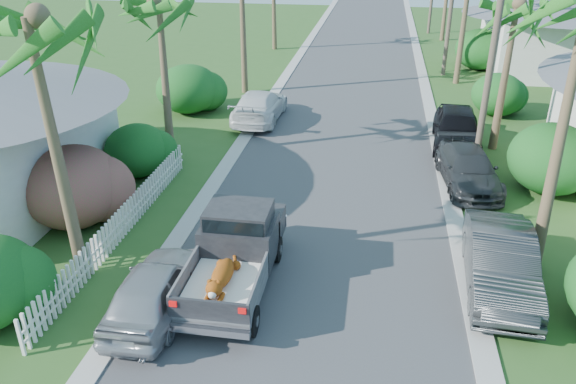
% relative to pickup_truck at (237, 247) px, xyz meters
% --- Properties ---
extents(road, '(8.00, 100.00, 0.02)m').
position_rel_pickup_truck_xyz_m(road, '(1.93, 21.25, -1.00)').
color(road, '#38383A').
rests_on(road, ground).
extents(curb_left, '(0.60, 100.00, 0.06)m').
position_rel_pickup_truck_xyz_m(curb_left, '(-2.37, 21.25, -0.98)').
color(curb_left, '#A5A39E').
rests_on(curb_left, ground).
extents(curb_right, '(0.60, 100.00, 0.06)m').
position_rel_pickup_truck_xyz_m(curb_right, '(6.23, 21.25, -0.98)').
color(curb_right, '#A5A39E').
rests_on(curb_right, ground).
extents(pickup_truck, '(1.98, 5.12, 2.06)m').
position_rel_pickup_truck_xyz_m(pickup_truck, '(0.00, 0.00, 0.00)').
color(pickup_truck, black).
rests_on(pickup_truck, ground).
extents(parked_car_rn, '(1.94, 4.81, 1.55)m').
position_rel_pickup_truck_xyz_m(parked_car_rn, '(6.93, 0.67, -0.23)').
color(parked_car_rn, '#2A2D2F').
rests_on(parked_car_rn, ground).
extents(parked_car_rm, '(2.31, 4.72, 1.32)m').
position_rel_pickup_truck_xyz_m(parked_car_rm, '(6.93, 7.25, -0.35)').
color(parked_car_rm, '#2A2C2E').
rests_on(parked_car_rm, ground).
extents(parked_car_rf, '(2.27, 4.99, 1.66)m').
position_rel_pickup_truck_xyz_m(parked_car_rf, '(6.93, 11.33, -0.18)').
color(parked_car_rf, black).
rests_on(parked_car_rf, ground).
extents(parked_car_ln, '(1.67, 4.06, 1.38)m').
position_rel_pickup_truck_xyz_m(parked_car_ln, '(-1.67, -1.79, -0.32)').
color(parked_car_ln, '#A4A6AB').
rests_on(parked_car_ln, ground).
extents(parked_car_lf, '(2.17, 5.13, 1.48)m').
position_rel_pickup_truck_xyz_m(parked_car_lf, '(-2.20, 13.41, -0.27)').
color(parked_car_lf, silver).
rests_on(parked_car_lf, ground).
extents(palm_l_a, '(4.40, 4.40, 8.20)m').
position_rel_pickup_truck_xyz_m(palm_l_a, '(-4.27, -0.75, 5.92)').
color(palm_l_a, brown).
rests_on(palm_l_a, ground).
extents(palm_l_b, '(4.40, 4.40, 7.40)m').
position_rel_pickup_truck_xyz_m(palm_l_b, '(-4.87, 8.25, 5.14)').
color(palm_l_b, brown).
rests_on(palm_l_b, ground).
extents(palm_r_b, '(4.40, 4.40, 7.20)m').
position_rel_pickup_truck_xyz_m(palm_r_b, '(8.53, 11.25, 4.94)').
color(palm_r_b, brown).
rests_on(palm_r_b, ground).
extents(shrub_l_b, '(3.00, 3.30, 2.60)m').
position_rel_pickup_truck_xyz_m(shrub_l_b, '(-5.87, 2.25, 0.29)').
color(shrub_l_b, '#C71C4C').
rests_on(shrub_l_b, ground).
extents(shrub_l_c, '(2.40, 2.64, 2.00)m').
position_rel_pickup_truck_xyz_m(shrub_l_c, '(-5.47, 6.25, -0.01)').
color(shrub_l_c, '#13441B').
rests_on(shrub_l_c, ground).
extents(shrub_l_d, '(3.20, 3.52, 2.40)m').
position_rel_pickup_truck_xyz_m(shrub_l_d, '(-6.07, 14.25, 0.19)').
color(shrub_l_d, '#13441B').
rests_on(shrub_l_d, ground).
extents(shrub_r_b, '(3.00, 3.30, 2.50)m').
position_rel_pickup_truck_xyz_m(shrub_r_b, '(9.73, 7.25, 0.24)').
color(shrub_r_b, '#13441B').
rests_on(shrub_r_b, ground).
extents(shrub_r_c, '(2.60, 2.86, 2.10)m').
position_rel_pickup_truck_xyz_m(shrub_r_c, '(9.43, 16.25, 0.04)').
color(shrub_r_c, '#13441B').
rests_on(shrub_r_c, ground).
extents(shrub_r_d, '(3.20, 3.52, 2.60)m').
position_rel_pickup_truck_xyz_m(shrub_r_d, '(9.93, 26.25, 0.29)').
color(shrub_r_d, '#13441B').
rests_on(shrub_r_d, ground).
extents(picket_fence, '(0.10, 11.00, 1.00)m').
position_rel_pickup_truck_xyz_m(picket_fence, '(-4.07, 1.75, -0.51)').
color(picket_fence, white).
rests_on(picket_fence, ground).
extents(house_right_far, '(9.00, 8.00, 4.60)m').
position_rel_pickup_truck_xyz_m(house_right_far, '(14.93, 26.25, 1.11)').
color(house_right_far, silver).
rests_on(house_right_far, ground).
extents(utility_pole_b, '(1.60, 0.26, 9.00)m').
position_rel_pickup_truck_xyz_m(utility_pole_b, '(7.53, 9.25, 3.59)').
color(utility_pole_b, brown).
rests_on(utility_pole_b, ground).
extents(utility_pole_c, '(1.60, 0.26, 9.00)m').
position_rel_pickup_truck_xyz_m(utility_pole_c, '(7.53, 24.25, 3.59)').
color(utility_pole_c, brown).
rests_on(utility_pole_c, ground).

